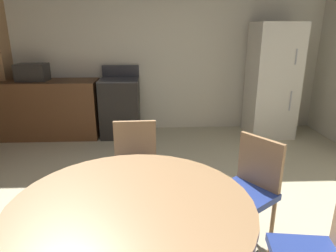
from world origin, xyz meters
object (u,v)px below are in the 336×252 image
object	(u,v)px
microwave	(32,72)
dining_table	(132,227)
refrigerator	(272,81)
oven_range	(120,107)
chair_northeast	(249,186)
chair_north	(136,164)

from	to	relation	value
microwave	dining_table	distance (m)	3.72
microwave	dining_table	size ratio (longest dim) A/B	0.33
refrigerator	dining_table	size ratio (longest dim) A/B	1.34
oven_range	microwave	size ratio (longest dim) A/B	2.50
chair_northeast	refrigerator	bearing A→B (deg)	-149.31
microwave	chair_northeast	distance (m)	3.74
microwave	chair_northeast	xyz separation A→B (m)	(2.57, -2.66, -0.53)
chair_northeast	microwave	bearing A→B (deg)	-81.55
refrigerator	dining_table	world-z (taller)	refrigerator
refrigerator	chair_north	world-z (taller)	refrigerator
chair_north	chair_northeast	world-z (taller)	same
dining_table	chair_north	bearing A→B (deg)	92.51
oven_range	dining_table	size ratio (longest dim) A/B	0.83
microwave	chair_northeast	bearing A→B (deg)	-45.94
chair_northeast	oven_range	bearing A→B (deg)	-100.22
dining_table	chair_northeast	bearing A→B (deg)	35.60
oven_range	microwave	xyz separation A→B (m)	(-1.31, -0.00, 0.56)
dining_table	refrigerator	bearing A→B (deg)	58.22
dining_table	chair_north	xyz separation A→B (m)	(-0.05, 1.04, -0.11)
chair_north	dining_table	bearing A→B (deg)	0.00
microwave	dining_table	xyz separation A→B (m)	(1.73, -3.26, -0.42)
oven_range	refrigerator	distance (m)	2.44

